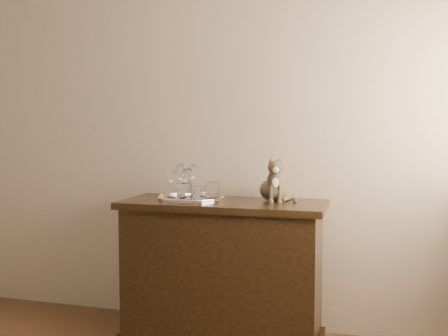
# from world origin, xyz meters

# --- Properties ---
(wall_back) EXTENTS (4.00, 0.10, 2.70)m
(wall_back) POSITION_xyz_m (0.00, 2.25, 1.35)
(wall_back) COLOR tan
(wall_back) RESTS_ON ground
(sideboard) EXTENTS (1.20, 0.50, 0.85)m
(sideboard) POSITION_xyz_m (0.60, 1.94, 0.42)
(sideboard) COLOR black
(sideboard) RESTS_ON ground
(tray) EXTENTS (0.40, 0.40, 0.01)m
(tray) POSITION_xyz_m (0.39, 1.97, 0.85)
(tray) COLOR white
(tray) RESTS_ON sideboard
(wine_glass_a) EXTENTS (0.08, 0.08, 0.20)m
(wine_glass_a) POSITION_xyz_m (0.31, 2.01, 0.96)
(wine_glass_a) COLOR white
(wine_glass_a) RESTS_ON tray
(wine_glass_b) EXTENTS (0.08, 0.08, 0.20)m
(wine_glass_b) POSITION_xyz_m (0.37, 2.07, 0.96)
(wine_glass_b) COLOR white
(wine_glass_b) RESTS_ON tray
(wine_glass_c) EXTENTS (0.07, 0.07, 0.18)m
(wine_glass_c) POSITION_xyz_m (0.26, 1.97, 0.95)
(wine_glass_c) COLOR white
(wine_glass_c) RESTS_ON tray
(wine_glass_d) EXTENTS (0.07, 0.07, 0.18)m
(wine_glass_d) POSITION_xyz_m (0.36, 2.00, 0.95)
(wine_glass_d) COLOR white
(wine_glass_d) RESTS_ON tray
(tumbler_a) EXTENTS (0.07, 0.07, 0.08)m
(tumbler_a) POSITION_xyz_m (0.47, 1.89, 0.90)
(tumbler_a) COLOR white
(tumbler_a) RESTS_ON tray
(tumbler_b) EXTENTS (0.09, 0.09, 0.10)m
(tumbler_b) POSITION_xyz_m (0.39, 1.86, 0.91)
(tumbler_b) COLOR white
(tumbler_b) RESTS_ON tray
(tumbler_c) EXTENTS (0.09, 0.09, 0.10)m
(tumbler_c) POSITION_xyz_m (0.51, 2.01, 0.91)
(tumbler_c) COLOR silver
(tumbler_c) RESTS_ON tray
(cat) EXTENTS (0.31, 0.30, 0.26)m
(cat) POSITION_xyz_m (0.89, 2.03, 0.98)
(cat) COLOR #4B3C2D
(cat) RESTS_ON sideboard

